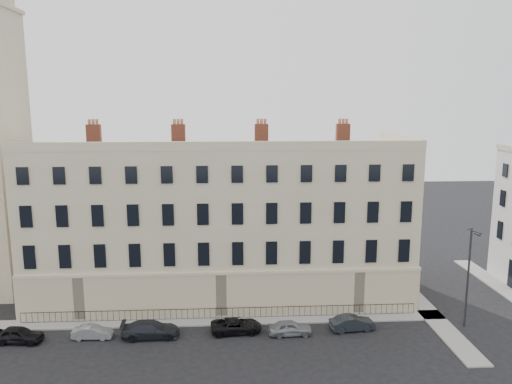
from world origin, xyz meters
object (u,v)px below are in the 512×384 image
car_a (19,335)px  car_e (290,328)px  car_f (352,323)px  streetlamp (469,273)px  car_c (151,329)px  car_d (236,326)px  car_b (93,332)px

car_a → car_e: size_ratio=1.07×
car_f → streetlamp: size_ratio=0.44×
car_c → car_a: bearing=89.5°
streetlamp → car_a: bearing=170.8°
car_c → car_e: bearing=-93.2°
car_d → streetlamp: (19.70, -0.09, 4.27)m
car_a → car_c: car_c is taller
car_c → car_d: bearing=-88.3°
car_c → car_e: 11.52m
car_b → car_d: bearing=-86.4°
car_b → car_e: size_ratio=0.90×
car_d → car_e: bearing=-103.2°
car_e → streetlamp: bearing=-89.7°
car_a → streetlamp: 37.50m
car_b → car_c: 4.74m
car_a → car_e: bearing=-84.6°
car_e → streetlamp: streetlamp is taller
car_d → car_f: (9.84, -0.16, 0.04)m
car_c → car_e: size_ratio=1.31×
streetlamp → car_f: bearing=170.2°
car_b → car_c: (4.73, -0.09, 0.15)m
car_a → car_e: 22.01m
car_a → car_c: size_ratio=0.82×
car_f → streetlamp: (9.86, 0.07, 4.23)m
car_b → car_f: 21.63m
car_d → streetlamp: bearing=-94.5°
car_d → car_a: bearing=88.3°
car_b → car_e: 16.25m
car_a → streetlamp: (37.25, 0.68, 4.20)m
car_c → car_f: bearing=-91.0°
car_c → car_f: (16.90, 0.31, -0.05)m
car_b → car_d: size_ratio=0.76×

